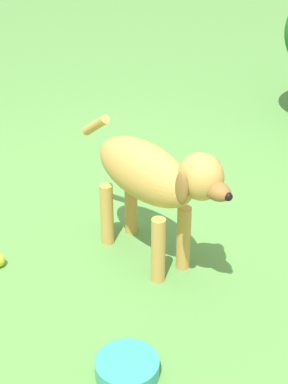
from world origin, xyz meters
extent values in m
plane|color=#548C42|center=(0.00, 0.00, 0.00)|extent=(14.00, 14.00, 0.00)
ellipsoid|color=#C69347|center=(-0.03, 0.14, 0.42)|extent=(0.34, 0.58, 0.24)
cylinder|color=#C69347|center=(-0.13, 0.29, 0.15)|extent=(0.06, 0.06, 0.29)
cylinder|color=#C69347|center=(0.00, 0.33, 0.15)|extent=(0.06, 0.06, 0.29)
cylinder|color=#C69347|center=(-0.05, -0.05, 0.15)|extent=(0.06, 0.06, 0.29)
cylinder|color=#C69347|center=(0.08, -0.02, 0.15)|extent=(0.06, 0.06, 0.29)
ellipsoid|color=#C69347|center=(-0.10, 0.45, 0.52)|extent=(0.20, 0.21, 0.18)
ellipsoid|color=olive|center=(-0.12, 0.53, 0.50)|extent=(0.11, 0.14, 0.07)
sphere|color=black|center=(-0.14, 0.59, 0.50)|extent=(0.03, 0.03, 0.03)
ellipsoid|color=olive|center=(-0.18, 0.42, 0.50)|extent=(0.05, 0.07, 0.13)
ellipsoid|color=olive|center=(-0.02, 0.47, 0.50)|extent=(0.05, 0.07, 0.13)
cylinder|color=#C69347|center=(0.06, -0.19, 0.51)|extent=(0.08, 0.18, 0.14)
sphere|color=#C0E539|center=(-0.56, -0.42, 0.03)|extent=(0.07, 0.07, 0.07)
cylinder|color=teal|center=(0.33, 0.75, 0.03)|extent=(0.22, 0.22, 0.06)
camera|label=1|loc=(0.89, 2.08, 1.54)|focal=55.35mm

